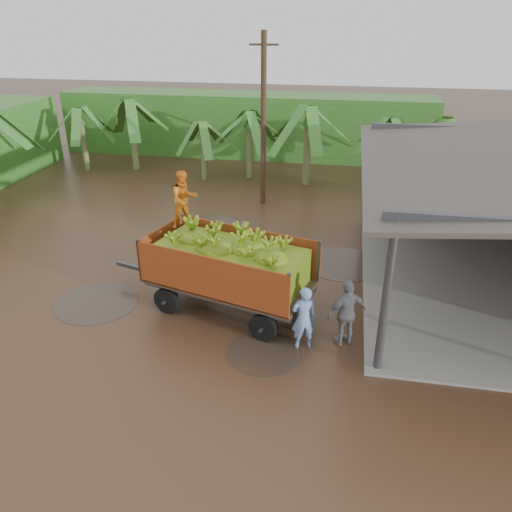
{
  "coord_description": "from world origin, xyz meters",
  "views": [
    {
      "loc": [
        4.18,
        -13.79,
        7.79
      ],
      "look_at": [
        1.83,
        -1.13,
        1.53
      ],
      "focal_mm": 35.0,
      "sensor_mm": 36.0,
      "label": 1
    }
  ],
  "objects_px": {
    "man_blue": "(304,318)",
    "utility_pole": "(263,121)",
    "banana_trailer": "(228,265)",
    "man_grey": "(347,313)"
  },
  "relations": [
    {
      "from": "man_blue",
      "to": "utility_pole",
      "type": "bearing_deg",
      "value": -93.14
    },
    {
      "from": "man_grey",
      "to": "utility_pole",
      "type": "distance_m",
      "value": 11.35
    },
    {
      "from": "utility_pole",
      "to": "banana_trailer",
      "type": "bearing_deg",
      "value": -86.38
    },
    {
      "from": "banana_trailer",
      "to": "man_blue",
      "type": "relative_size",
      "value": 3.72
    },
    {
      "from": "banana_trailer",
      "to": "man_grey",
      "type": "bearing_deg",
      "value": -2.7
    },
    {
      "from": "banana_trailer",
      "to": "man_grey",
      "type": "relative_size",
      "value": 3.51
    },
    {
      "from": "banana_trailer",
      "to": "man_blue",
      "type": "xyz_separation_m",
      "value": [
        2.31,
        -1.5,
        -0.54
      ]
    },
    {
      "from": "man_blue",
      "to": "utility_pole",
      "type": "relative_size",
      "value": 0.24
    },
    {
      "from": "banana_trailer",
      "to": "man_grey",
      "type": "height_order",
      "value": "banana_trailer"
    },
    {
      "from": "utility_pole",
      "to": "man_blue",
      "type": "bearing_deg",
      "value": -74.84
    }
  ]
}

